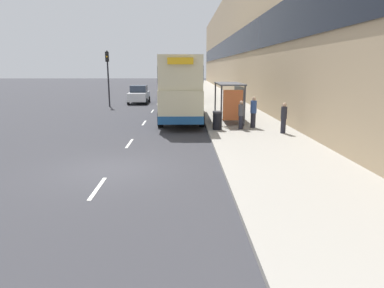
% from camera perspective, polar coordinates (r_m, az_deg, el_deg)
% --- Properties ---
extents(ground_plane, '(220.00, 220.00, 0.00)m').
position_cam_1_polar(ground_plane, '(12.62, -13.42, -4.27)').
color(ground_plane, '#38383D').
extents(pavement, '(5.00, 93.00, 0.14)m').
position_cam_1_polar(pavement, '(50.59, 2.99, 8.58)').
color(pavement, '#A39E93').
rests_on(pavement, ground_plane).
extents(terrace_facade, '(3.10, 93.00, 14.29)m').
position_cam_1_polar(terrace_facade, '(51.05, 7.75, 16.46)').
color(terrace_facade, tan).
rests_on(terrace_facade, ground_plane).
extents(lane_mark_0, '(0.12, 2.00, 0.01)m').
position_cam_1_polar(lane_mark_0, '(10.87, -15.46, -7.12)').
color(lane_mark_0, silver).
rests_on(lane_mark_0, ground_plane).
extents(lane_mark_1, '(0.12, 2.00, 0.01)m').
position_cam_1_polar(lane_mark_1, '(16.84, -10.38, 0.10)').
color(lane_mark_1, silver).
rests_on(lane_mark_1, ground_plane).
extents(lane_mark_2, '(0.12, 2.00, 0.01)m').
position_cam_1_polar(lane_mark_2, '(22.99, -7.99, 3.50)').
color(lane_mark_2, silver).
rests_on(lane_mark_2, ground_plane).
extents(lane_mark_3, '(0.12, 2.00, 0.01)m').
position_cam_1_polar(lane_mark_3, '(29.22, -6.61, 5.46)').
color(lane_mark_3, silver).
rests_on(lane_mark_3, ground_plane).
extents(lane_mark_4, '(0.12, 2.00, 0.01)m').
position_cam_1_polar(lane_mark_4, '(35.48, -5.71, 6.73)').
color(lane_mark_4, silver).
rests_on(lane_mark_4, ground_plane).
extents(lane_mark_5, '(0.12, 2.00, 0.01)m').
position_cam_1_polar(lane_mark_5, '(41.76, -5.08, 7.62)').
color(lane_mark_5, silver).
rests_on(lane_mark_5, ground_plane).
extents(lane_mark_6, '(0.12, 2.00, 0.01)m').
position_cam_1_polar(lane_mark_6, '(48.05, -4.61, 8.27)').
color(lane_mark_6, silver).
rests_on(lane_mark_6, ground_plane).
extents(bus_shelter, '(1.60, 4.20, 2.48)m').
position_cam_1_polar(bus_shelter, '(22.38, 6.72, 8.12)').
color(bus_shelter, '#4C4C51').
rests_on(bus_shelter, ground_plane).
extents(double_decker_bus_near, '(2.85, 10.91, 4.30)m').
position_cam_1_polar(double_decker_bus_near, '(24.27, -1.82, 9.51)').
color(double_decker_bus_near, beige).
rests_on(double_decker_bus_near, ground_plane).
extents(double_decker_bus_ahead, '(2.85, 10.76, 4.30)m').
position_cam_1_polar(double_decker_bus_ahead, '(37.83, -1.99, 10.60)').
color(double_decker_bus_ahead, beige).
rests_on(double_decker_bus_ahead, ground_plane).
extents(car_0, '(2.07, 4.55, 1.84)m').
position_cam_1_polar(car_0, '(78.58, -1.77, 10.62)').
color(car_0, maroon).
rests_on(car_0, ground_plane).
extents(car_1, '(2.02, 4.18, 1.82)m').
position_cam_1_polar(car_1, '(36.08, -8.84, 8.15)').
color(car_1, silver).
rests_on(car_1, ground_plane).
extents(car_2, '(2.09, 4.52, 1.68)m').
position_cam_1_polar(car_2, '(50.70, -1.11, 9.48)').
color(car_2, '#4C5156').
rests_on(car_2, ground_plane).
extents(car_3, '(1.90, 3.84, 1.76)m').
position_cam_1_polar(car_3, '(74.85, -4.81, 10.46)').
color(car_3, '#4C5156').
rests_on(car_3, ground_plane).
extents(pedestrian_at_shelter, '(0.36, 0.36, 1.81)m').
position_cam_1_polar(pedestrian_at_shelter, '(20.41, 10.19, 5.29)').
color(pedestrian_at_shelter, '#23232D').
rests_on(pedestrian_at_shelter, ground_plane).
extents(pedestrian_1, '(0.32, 0.32, 1.64)m').
position_cam_1_polar(pedestrian_1, '(18.97, 15.04, 4.25)').
color(pedestrian_1, '#23232D').
rests_on(pedestrian_1, ground_plane).
extents(pedestrian_2, '(0.32, 0.32, 1.63)m').
position_cam_1_polar(pedestrian_2, '(19.76, 8.18, 4.86)').
color(pedestrian_2, '#23232D').
rests_on(pedestrian_2, ground_plane).
extents(pedestrian_3, '(0.33, 0.33, 1.65)m').
position_cam_1_polar(pedestrian_3, '(27.60, 6.86, 7.08)').
color(pedestrian_3, '#23232D').
rests_on(pedestrian_3, ground_plane).
extents(litter_bin, '(0.55, 0.55, 1.05)m').
position_cam_1_polar(litter_bin, '(19.52, 4.25, 3.96)').
color(litter_bin, black).
rests_on(litter_bin, ground_plane).
extents(traffic_light_far_kerb, '(0.30, 0.32, 5.13)m').
position_cam_1_polar(traffic_light_far_kerb, '(33.45, -13.87, 11.98)').
color(traffic_light_far_kerb, black).
rests_on(traffic_light_far_kerb, ground_plane).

